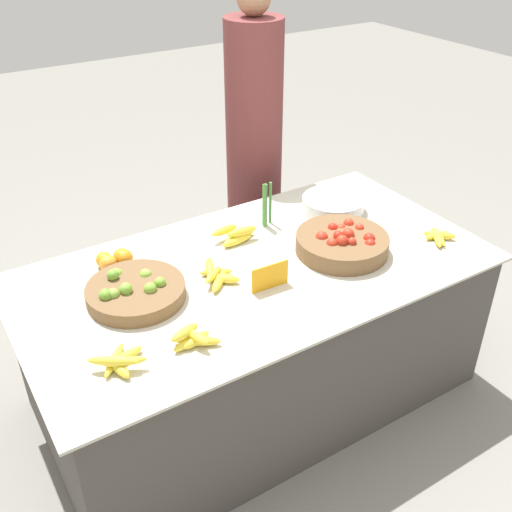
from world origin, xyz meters
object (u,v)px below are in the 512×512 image
Objects in this scene: lime_bowl at (135,291)px; tomato_basket at (342,243)px; price_sign at (270,277)px; metal_bowl at (333,204)px; vendor_person at (254,155)px.

lime_bowl is 0.85m from tomato_basket.
metal_bowl is at bearing 34.38° from price_sign.
tomato_basket is at bearing -122.65° from metal_bowl.
price_sign is 0.10× the size of vendor_person.
vendor_person is (0.15, 0.91, 0.03)m from tomato_basket.
price_sign is at bearing -118.92° from vendor_person.
price_sign is (-0.39, -0.06, 0.01)m from tomato_basket.
tomato_basket reaches higher than lime_bowl.
vendor_person is at bearing 37.91° from lime_bowl.
price_sign is (-0.58, -0.36, 0.02)m from metal_bowl.
tomato_basket is at bearing 11.49° from price_sign.
price_sign is 1.11m from vendor_person.
lime_bowl is at bearing 170.24° from tomato_basket.
vendor_person is at bearing 63.62° from price_sign.
vendor_person is (0.98, 0.76, 0.04)m from lime_bowl.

